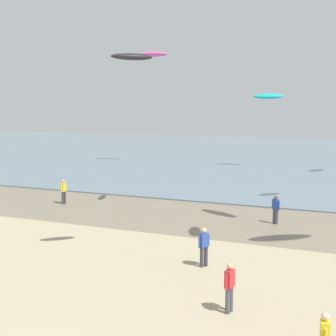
{
  "coord_description": "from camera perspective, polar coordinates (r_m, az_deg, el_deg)",
  "views": [
    {
      "loc": [
        7.56,
        -7.85,
        6.87
      ],
      "look_at": [
        0.01,
        10.48,
        4.22
      ],
      "focal_mm": 49.91,
      "sensor_mm": 36.0,
      "label": 1
    }
  ],
  "objects": [
    {
      "name": "kite_aloft_3",
      "position": [
        51.98,
        12.14,
        8.56
      ],
      "size": [
        3.36,
        1.31,
        0.78
      ],
      "primitive_type": "ellipsoid",
      "rotation": [
        0.26,
        0.0,
        6.24
      ],
      "color": "#19B2B7"
    },
    {
      "name": "person_left_flank",
      "position": [
        16.13,
        7.52,
        -14.11
      ],
      "size": [
        0.3,
        0.56,
        1.71
      ],
      "color": "#4C4C56",
      "rests_on": "ground"
    },
    {
      "name": "sea",
      "position": [
        66.92,
        15.77,
        1.48
      ],
      "size": [
        160.0,
        70.0,
        0.1
      ],
      "primitive_type": "cube",
      "color": "slate",
      "rests_on": "ground"
    },
    {
      "name": "person_far_down_beach",
      "position": [
        33.67,
        -12.63,
        -2.75
      ],
      "size": [
        0.23,
        0.57,
        1.71
      ],
      "color": "#383842",
      "rests_on": "ground"
    },
    {
      "name": "person_mid_beach",
      "position": [
        20.29,
        4.41,
        -9.46
      ],
      "size": [
        0.39,
        0.48,
        1.71
      ],
      "color": "#383842",
      "rests_on": "ground"
    },
    {
      "name": "kite_aloft_2",
      "position": [
        20.12,
        -4.44,
        13.39
      ],
      "size": [
        1.76,
        1.63,
        0.34
      ],
      "primitive_type": "ellipsoid",
      "rotation": [
        0.1,
        0.0,
        0.71
      ],
      "color": "black"
    },
    {
      "name": "kite_aloft_0",
      "position": [
        54.93,
        -1.82,
        13.71
      ],
      "size": [
        3.43,
        1.94,
        0.66
      ],
      "primitive_type": "ellipsoid",
      "rotation": [
        0.14,
        0.0,
        3.41
      ],
      "color": "#E54C99"
    },
    {
      "name": "person_by_waterline",
      "position": [
        28.06,
        13.02,
        -4.83
      ],
      "size": [
        0.49,
        0.38,
        1.71
      ],
      "color": "#4C4C56",
      "rests_on": "ground"
    },
    {
      "name": "wet_sand_strip",
      "position": [
        28.68,
        6.47,
        -6.29
      ],
      "size": [
        120.0,
        8.69,
        0.01
      ],
      "primitive_type": "cube",
      "color": "#7A6D59",
      "rests_on": "ground"
    }
  ]
}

